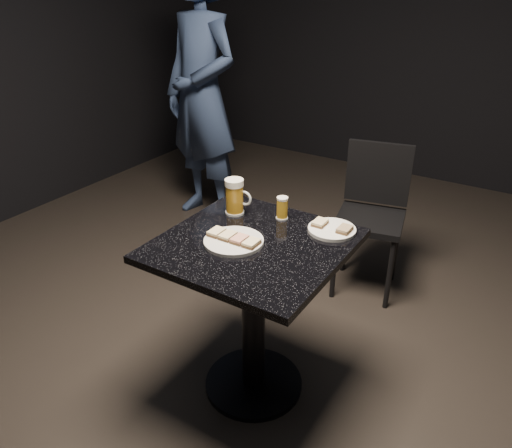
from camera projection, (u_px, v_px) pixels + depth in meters
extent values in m
plane|color=black|center=(254.00, 384.00, 2.29)|extent=(6.00, 6.00, 0.00)
cylinder|color=silver|center=(234.00, 241.00, 1.94)|extent=(0.23, 0.23, 0.01)
cylinder|color=white|center=(332.00, 230.00, 2.02)|extent=(0.20, 0.20, 0.01)
imported|color=#20284F|center=(202.00, 96.00, 3.48)|extent=(0.75, 0.58, 1.82)
cylinder|color=black|center=(254.00, 382.00, 2.28)|extent=(0.44, 0.44, 0.03)
cylinder|color=black|center=(253.00, 319.00, 2.12)|extent=(0.10, 0.10, 0.69)
cube|color=black|center=(253.00, 245.00, 1.95)|extent=(0.70, 0.70, 0.03)
cylinder|color=silver|center=(235.00, 212.00, 2.17)|extent=(0.08, 0.08, 0.01)
cylinder|color=#BB811E|center=(235.00, 199.00, 2.14)|extent=(0.08, 0.08, 0.12)
cylinder|color=white|center=(234.00, 183.00, 2.11)|extent=(0.08, 0.08, 0.03)
torus|color=silver|center=(245.00, 198.00, 2.13)|extent=(0.07, 0.01, 0.07)
cylinder|color=silver|center=(282.00, 218.00, 2.13)|extent=(0.05, 0.05, 0.01)
cylinder|color=gold|center=(282.00, 208.00, 2.11)|extent=(0.05, 0.05, 0.08)
cylinder|color=white|center=(282.00, 198.00, 2.09)|extent=(0.05, 0.05, 0.01)
cube|color=black|center=(370.00, 220.00, 2.78)|extent=(0.43, 0.43, 0.04)
cylinder|color=black|center=(334.00, 265.00, 2.81)|extent=(0.03, 0.03, 0.43)
cylinder|color=black|center=(389.00, 275.00, 2.72)|extent=(0.03, 0.03, 0.43)
cylinder|color=black|center=(345.00, 240.00, 3.06)|extent=(0.03, 0.03, 0.43)
cylinder|color=black|center=(396.00, 249.00, 2.97)|extent=(0.03, 0.03, 0.43)
cube|color=black|center=(378.00, 173.00, 2.82)|extent=(0.36, 0.10, 0.36)
cube|color=#4C3521|center=(217.00, 233.00, 1.97)|extent=(0.05, 0.07, 0.01)
cube|color=beige|center=(217.00, 231.00, 1.97)|extent=(0.05, 0.07, 0.01)
cube|color=#4C3521|center=(228.00, 237.00, 1.94)|extent=(0.05, 0.07, 0.01)
cube|color=beige|center=(228.00, 235.00, 1.94)|extent=(0.05, 0.07, 0.01)
cube|color=#4C3521|center=(239.00, 240.00, 1.92)|extent=(0.05, 0.07, 0.01)
cube|color=tan|center=(239.00, 238.00, 1.91)|extent=(0.05, 0.07, 0.01)
cube|color=#4C3521|center=(251.00, 244.00, 1.89)|extent=(0.05, 0.07, 0.01)
cube|color=beige|center=(251.00, 242.00, 1.89)|extent=(0.05, 0.07, 0.01)
cube|color=#4C3521|center=(320.00, 224.00, 2.04)|extent=(0.05, 0.07, 0.01)
cube|color=beige|center=(320.00, 222.00, 2.04)|extent=(0.05, 0.07, 0.01)
cube|color=#4C3521|center=(345.00, 230.00, 1.99)|extent=(0.05, 0.07, 0.01)
cube|color=#8C7251|center=(345.00, 228.00, 1.99)|extent=(0.05, 0.07, 0.01)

